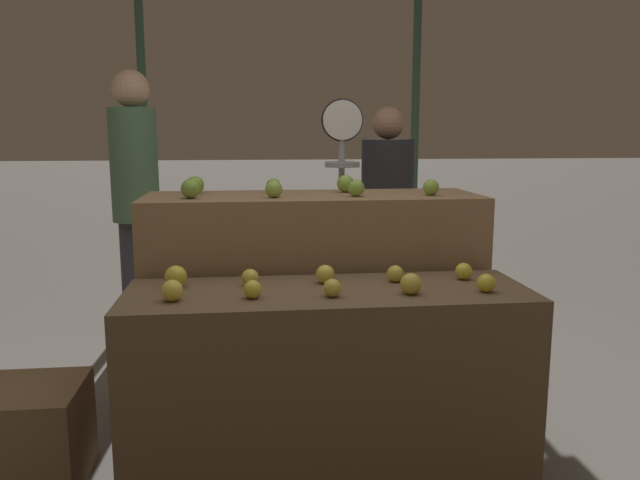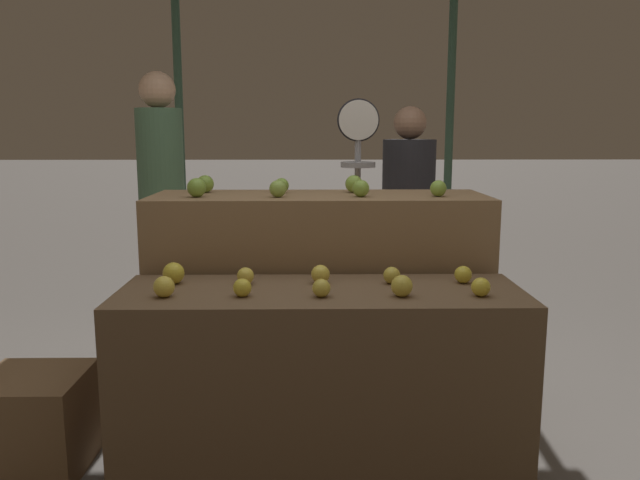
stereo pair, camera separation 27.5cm
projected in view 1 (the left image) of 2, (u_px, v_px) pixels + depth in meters
ground_plane at (328, 471)px, 2.62m from camera, size 60.00×60.00×0.00m
display_counter_front at (328, 383)px, 2.56m from camera, size 1.62×0.55×0.79m
display_counter_back at (313, 305)px, 3.12m from camera, size 1.62×0.55×1.11m
apple_front_0 at (172, 291)px, 2.31m from camera, size 0.08×0.08×0.08m
apple_front_1 at (253, 289)px, 2.35m from camera, size 0.07×0.07×0.07m
apple_front_2 at (333, 288)px, 2.38m from camera, size 0.07×0.07×0.07m
apple_front_3 at (411, 284)px, 2.41m from camera, size 0.08×0.08×0.08m
apple_front_4 at (486, 283)px, 2.45m from camera, size 0.07×0.07×0.07m
apple_front_5 at (176, 277)px, 2.52m from camera, size 0.09×0.09×0.09m
apple_front_6 at (250, 278)px, 2.54m from camera, size 0.07×0.07×0.07m
apple_front_7 at (324, 274)px, 2.59m from camera, size 0.08×0.08×0.08m
apple_front_8 at (395, 274)px, 2.61m from camera, size 0.07×0.07×0.07m
apple_front_9 at (464, 271)px, 2.65m from camera, size 0.07×0.07×0.07m
apple_back_0 at (191, 189)px, 2.84m from camera, size 0.09×0.09×0.09m
apple_back_1 at (274, 189)px, 2.88m from camera, size 0.08×0.08×0.08m
apple_back_2 at (356, 188)px, 2.93m from camera, size 0.08×0.08×0.08m
apple_back_3 at (431, 187)px, 2.99m from camera, size 0.08×0.08×0.08m
apple_back_4 at (195, 185)px, 3.06m from camera, size 0.09×0.09×0.09m
apple_back_5 at (273, 186)px, 3.09m from camera, size 0.07×0.07×0.07m
apple_back_6 at (345, 184)px, 3.13m from camera, size 0.09×0.09×0.09m
produce_scale at (342, 179)px, 3.62m from camera, size 0.24×0.20×1.60m
person_vendor_at_scale at (387, 211)px, 4.05m from camera, size 0.43×0.43×1.57m
person_customer_left at (135, 185)px, 4.04m from camera, size 0.37×0.37×1.80m
wooden_crate_side at (30, 437)px, 2.49m from camera, size 0.42×0.42×0.42m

